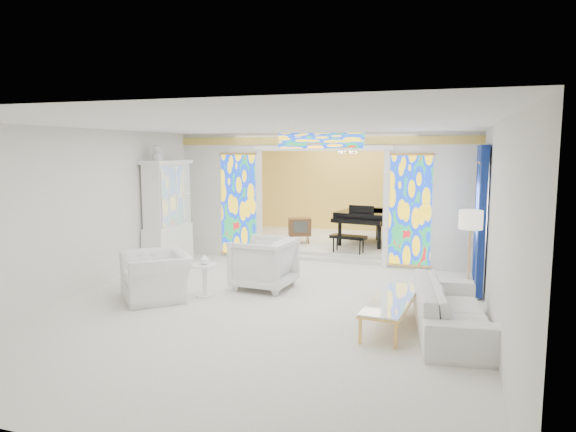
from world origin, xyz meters
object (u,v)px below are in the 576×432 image
(armchair_right, at_px, (264,263))
(china_cabinet, at_px, (168,214))
(coffee_table, at_px, (391,301))
(tv_console, at_px, (300,227))
(grand_piano, at_px, (374,216))
(armchair_left, at_px, (156,276))
(sofa, at_px, (452,309))

(armchair_right, bearing_deg, china_cabinet, -108.07)
(armchair_right, xyz_separation_m, coffee_table, (2.55, -1.39, -0.10))
(coffee_table, height_order, tv_console, tv_console)
(china_cabinet, distance_m, grand_piano, 5.29)
(armchair_left, relative_size, grand_piano, 0.46)
(tv_console, bearing_deg, grand_piano, -5.37)
(grand_piano, bearing_deg, china_cabinet, -132.51)
(armchair_left, relative_size, armchair_right, 1.16)
(coffee_table, bearing_deg, armchair_left, 177.42)
(grand_piano, height_order, tv_console, grand_piano)
(grand_piano, bearing_deg, tv_console, -152.16)
(armchair_right, distance_m, tv_console, 3.85)
(coffee_table, height_order, grand_piano, grand_piano)
(armchair_left, bearing_deg, grand_piano, 109.25)
(sofa, xyz_separation_m, grand_piano, (-2.00, 5.85, 0.53))
(china_cabinet, bearing_deg, tv_console, 48.56)
(tv_console, bearing_deg, china_cabinet, -155.07)
(armchair_left, height_order, sofa, armchair_left)
(armchair_left, xyz_separation_m, tv_console, (1.15, 5.03, 0.21))
(sofa, height_order, tv_console, tv_console)
(china_cabinet, bearing_deg, armchair_left, -63.80)
(sofa, height_order, coffee_table, sofa)
(tv_console, bearing_deg, sofa, -77.41)
(armchair_left, xyz_separation_m, armchair_right, (1.58, 1.20, 0.08))
(armchair_left, bearing_deg, armchair_right, 84.51)
(armchair_right, xyz_separation_m, tv_console, (-0.43, 3.82, 0.12))
(sofa, height_order, grand_piano, grand_piano)
(china_cabinet, distance_m, coffee_table, 5.95)
(armchair_right, distance_m, grand_piano, 4.67)
(china_cabinet, xyz_separation_m, armchair_right, (2.76, -1.18, -0.69))
(coffee_table, bearing_deg, tv_console, 119.71)
(armchair_right, height_order, grand_piano, grand_piano)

